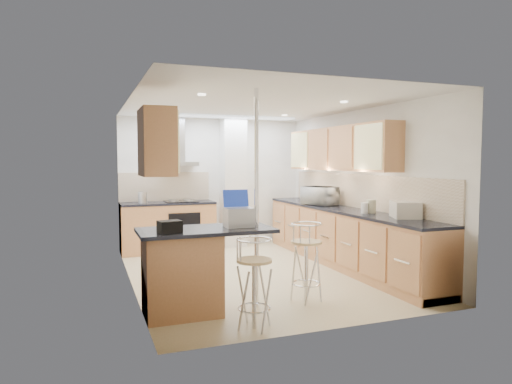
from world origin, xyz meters
name	(u,v)px	position (x,y,z in m)	size (l,w,h in m)	color
ground	(256,273)	(0.00, 0.00, 0.00)	(4.80, 4.80, 0.00)	#D1BD8B
room_shell	(266,170)	(0.32, 0.38, 1.54)	(3.64, 4.84, 2.51)	silver
right_counter	(343,237)	(1.50, 0.00, 0.46)	(0.63, 4.40, 0.92)	#BE804C
back_counter	(168,227)	(-0.95, 2.10, 0.46)	(1.70, 0.63, 0.92)	#BE804C
peninsula	(206,270)	(-1.12, -1.45, 0.48)	(1.47, 0.72, 0.94)	#BE804C
microwave	(320,196)	(1.42, 0.63, 1.08)	(0.57, 0.39, 0.32)	white
laptop	(239,217)	(-0.75, -1.46, 1.05)	(0.31, 0.23, 0.21)	#929499
bag	(170,227)	(-1.55, -1.60, 1.00)	(0.23, 0.17, 0.13)	black
bar_stool_near	(254,283)	(-0.79, -2.10, 0.46)	(0.38, 0.38, 0.92)	tan
bar_stool_end	(306,262)	(0.09, -1.48, 0.48)	(0.39, 0.39, 0.95)	tan
jar_a	(315,197)	(1.59, 1.12, 1.01)	(0.12, 0.12, 0.19)	beige
jar_b	(303,197)	(1.50, 1.44, 1.00)	(0.11, 0.11, 0.16)	beige
jar_c	(371,206)	(1.54, -0.70, 1.02)	(0.14, 0.14, 0.19)	#BEBB98
jar_d	(364,208)	(1.42, -0.71, 1.00)	(0.10, 0.10, 0.16)	white
bread_bin	(405,210)	(1.65, -1.32, 1.03)	(0.33, 0.42, 0.22)	beige
kettle	(143,197)	(-1.41, 2.04, 1.02)	(0.16, 0.16, 0.20)	#B0B3B5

